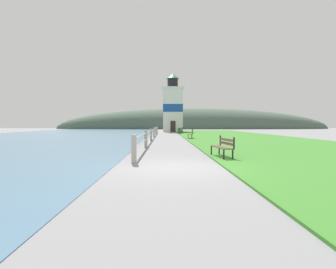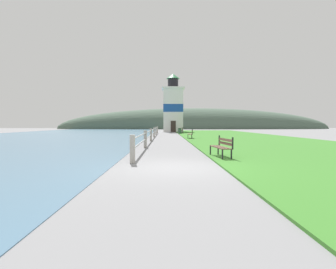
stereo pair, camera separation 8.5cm
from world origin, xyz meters
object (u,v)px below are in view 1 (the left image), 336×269
lighthouse (173,107)px  trash_bin (180,131)px  park_bench_near (223,146)px  park_bench_midway (191,133)px  park_bench_far (181,130)px

lighthouse → trash_bin: 11.27m
park_bench_near → park_bench_midway: same height
park_bench_far → trash_bin: bearing=85.5°
park_bench_midway → trash_bin: (-0.41, 12.14, -0.11)m
lighthouse → park_bench_near: bearing=-88.4°
park_bench_near → park_bench_midway: bearing=-96.9°
park_bench_near → park_bench_far: same height
park_bench_near → park_bench_far: 28.29m
park_bench_near → trash_bin: park_bench_near is taller
park_bench_midway → park_bench_far: same height
trash_bin → lighthouse: bearing=93.6°
park_bench_near → park_bench_far: size_ratio=0.90×
park_bench_midway → park_bench_far: (-0.02, 13.96, 0.00)m
lighthouse → park_bench_far: bearing=-83.1°
park_bench_midway → lighthouse: lighthouse is taller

